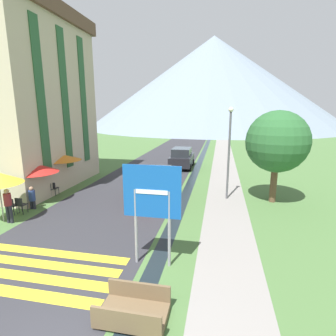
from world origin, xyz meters
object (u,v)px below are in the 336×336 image
object	(u,v)px
footbridge	(133,311)
cafe_chair_near_right	(20,204)
person_standing_terrace	(8,203)
tree_by_path	(277,142)
hotel_building	(26,94)
cafe_chair_far_left	(49,188)
parked_car_far	(182,158)
person_seated_far	(46,186)
person_seated_near	(32,197)
road_sign	(152,201)
cafe_chair_far_right	(53,187)
streetlamp	(229,146)
cafe_chair_near_left	(12,205)
parked_car_near	(157,183)
cafe_umbrella_rear_orange	(62,157)
cafe_umbrella_middle_red	(36,168)

from	to	relation	value
footbridge	cafe_chair_near_right	size ratio (longest dim) A/B	2.00
person_standing_terrace	tree_by_path	distance (m)	13.78
cafe_chair_near_right	hotel_building	bearing A→B (deg)	143.73
cafe_chair_far_left	cafe_chair_near_right	bearing A→B (deg)	-71.75
parked_car_far	cafe_chair_near_right	size ratio (longest dim) A/B	4.55
person_seated_far	cafe_chair_near_right	bearing A→B (deg)	-80.67
hotel_building	person_seated_near	bearing A→B (deg)	-53.83
person_seated_near	footbridge	bearing A→B (deg)	-38.82
person_standing_terrace	cafe_chair_near_right	bearing A→B (deg)	106.16
road_sign	cafe_chair_far_right	distance (m)	9.91
person_standing_terrace	streetlamp	world-z (taller)	streetlamp
person_seated_near	tree_by_path	xyz separation A→B (m)	(12.59, 3.68, 2.74)
parked_car_far	cafe_chair_near_left	xyz separation A→B (m)	(-6.69, -12.56, -0.40)
streetlamp	parked_car_near	bearing A→B (deg)	-169.41
hotel_building	cafe_chair_far_right	distance (m)	6.54
cafe_chair_far_right	cafe_umbrella_rear_orange	bearing A→B (deg)	81.64
hotel_building	cafe_chair_far_left	xyz separation A→B (m)	(2.58, -2.11, -5.65)
cafe_chair_far_left	person_seated_near	size ratio (longest dim) A/B	0.69
streetlamp	tree_by_path	world-z (taller)	streetlamp
parked_car_far	person_seated_near	distance (m)	13.23
cafe_chair_near_left	tree_by_path	world-z (taller)	tree_by_path
person_seated_near	streetlamp	bearing A→B (deg)	20.25
cafe_chair_far_right	road_sign	bearing A→B (deg)	-51.45
cafe_chair_far_right	tree_by_path	size ratio (longest dim) A/B	0.17
cafe_umbrella_middle_red	streetlamp	size ratio (longest dim) A/B	0.45
cafe_chair_near_left	cafe_chair_near_right	bearing A→B (deg)	50.51
cafe_chair_near_right	cafe_umbrella_rear_orange	size ratio (longest dim) A/B	0.35
road_sign	cafe_umbrella_rear_orange	bearing A→B (deg)	137.50
parked_car_far	cafe_umbrella_rear_orange	world-z (taller)	cafe_umbrella_rear_orange
parked_car_near	cafe_umbrella_middle_red	world-z (taller)	cafe_umbrella_middle_red
road_sign	cafe_umbrella_rear_orange	distance (m)	10.71
streetlamp	cafe_umbrella_middle_red	bearing A→B (deg)	-166.30
cafe_chair_far_left	hotel_building	bearing A→B (deg)	152.81
tree_by_path	streetlamp	bearing A→B (deg)	179.25
cafe_chair_far_left	streetlamp	bearing A→B (deg)	21.40
hotel_building	streetlamp	xyz separation A→B (m)	(13.05, -0.38, -3.04)
tree_by_path	cafe_chair_far_right	bearing A→B (deg)	-173.48
cafe_chair_far_right	tree_by_path	distance (m)	13.28
parked_car_far	road_sign	bearing A→B (deg)	-85.30
cafe_chair_near_right	cafe_umbrella_middle_red	world-z (taller)	cafe_umbrella_middle_red
cafe_chair_far_left	cafe_umbrella_middle_red	distance (m)	1.66
footbridge	cafe_chair_far_right	world-z (taller)	cafe_chair_far_right
cafe_chair_near_right	person_seated_far	xyz separation A→B (m)	(-0.42, 2.59, 0.19)
cafe_chair_near_left	cafe_chair_far_left	bearing A→B (deg)	113.16
hotel_building	person_seated_far	bearing A→B (deg)	-42.15
footbridge	parked_car_far	distance (m)	17.86
person_standing_terrace	cafe_umbrella_middle_red	bearing A→B (deg)	102.86
cafe_chair_far_right	cafe_chair_near_left	bearing A→B (deg)	-107.75
footbridge	person_seated_far	bearing A→B (deg)	135.54
cafe_umbrella_middle_red	tree_by_path	size ratio (longest dim) A/B	0.47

